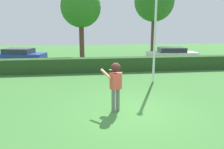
{
  "coord_description": "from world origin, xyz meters",
  "views": [
    {
      "loc": [
        -1.67,
        -7.36,
        3.02
      ],
      "look_at": [
        -0.54,
        1.13,
        1.15
      ],
      "focal_mm": 35.3,
      "sensor_mm": 36.0,
      "label": 1
    }
  ],
  "objects_px": {
    "frisbee": "(113,70)",
    "parked_car_white": "(171,54)",
    "maple_tree": "(154,2)",
    "willow_tree": "(81,8)",
    "lamppost": "(155,20)",
    "person": "(116,81)",
    "parked_car_blue": "(19,55)"
  },
  "relations": [
    {
      "from": "maple_tree",
      "to": "parked_car_white",
      "type": "bearing_deg",
      "value": -89.12
    },
    {
      "from": "parked_car_white",
      "to": "maple_tree",
      "type": "height_order",
      "value": "maple_tree"
    },
    {
      "from": "parked_car_white",
      "to": "maple_tree",
      "type": "xyz_separation_m",
      "value": [
        -0.08,
        5.12,
        4.87
      ]
    },
    {
      "from": "lamppost",
      "to": "frisbee",
      "type": "bearing_deg",
      "value": -128.27
    },
    {
      "from": "maple_tree",
      "to": "person",
      "type": "bearing_deg",
      "value": -112.15
    },
    {
      "from": "person",
      "to": "parked_car_blue",
      "type": "relative_size",
      "value": 0.4
    },
    {
      "from": "lamppost",
      "to": "willow_tree",
      "type": "height_order",
      "value": "willow_tree"
    },
    {
      "from": "frisbee",
      "to": "willow_tree",
      "type": "xyz_separation_m",
      "value": [
        -1.15,
        11.73,
        3.16
      ]
    },
    {
      "from": "lamppost",
      "to": "willow_tree",
      "type": "xyz_separation_m",
      "value": [
        -3.89,
        8.26,
        1.26
      ]
    },
    {
      "from": "lamppost",
      "to": "parked_car_white",
      "type": "relative_size",
      "value": 1.39
    },
    {
      "from": "parked_car_blue",
      "to": "lamppost",
      "type": "bearing_deg",
      "value": -39.85
    },
    {
      "from": "maple_tree",
      "to": "willow_tree",
      "type": "height_order",
      "value": "maple_tree"
    },
    {
      "from": "willow_tree",
      "to": "maple_tree",
      "type": "bearing_deg",
      "value": 25.64
    },
    {
      "from": "parked_car_white",
      "to": "maple_tree",
      "type": "relative_size",
      "value": 0.57
    },
    {
      "from": "maple_tree",
      "to": "willow_tree",
      "type": "relative_size",
      "value": 1.21
    },
    {
      "from": "frisbee",
      "to": "lamppost",
      "type": "height_order",
      "value": "lamppost"
    },
    {
      "from": "maple_tree",
      "to": "frisbee",
      "type": "bearing_deg",
      "value": -112.9
    },
    {
      "from": "parked_car_white",
      "to": "willow_tree",
      "type": "bearing_deg",
      "value": 169.41
    },
    {
      "from": "frisbee",
      "to": "parked_car_white",
      "type": "distance_m",
      "value": 12.23
    },
    {
      "from": "person",
      "to": "parked_car_white",
      "type": "xyz_separation_m",
      "value": [
        6.55,
        10.77,
        -0.45
      ]
    },
    {
      "from": "person",
      "to": "willow_tree",
      "type": "xyz_separation_m",
      "value": [
        -1.19,
        12.22,
        3.46
      ]
    },
    {
      "from": "lamppost",
      "to": "parked_car_white",
      "type": "bearing_deg",
      "value": 60.55
    },
    {
      "from": "person",
      "to": "maple_tree",
      "type": "relative_size",
      "value": 0.23
    },
    {
      "from": "person",
      "to": "parked_car_blue",
      "type": "distance_m",
      "value": 13.21
    },
    {
      "from": "parked_car_blue",
      "to": "parked_car_white",
      "type": "distance_m",
      "value": 12.96
    },
    {
      "from": "lamppost",
      "to": "parked_car_blue",
      "type": "distance_m",
      "value": 12.13
    },
    {
      "from": "frisbee",
      "to": "maple_tree",
      "type": "xyz_separation_m",
      "value": [
        6.51,
        15.4,
        4.12
      ]
    },
    {
      "from": "frisbee",
      "to": "maple_tree",
      "type": "distance_m",
      "value": 17.22
    },
    {
      "from": "maple_tree",
      "to": "willow_tree",
      "type": "distance_m",
      "value": 8.55
    },
    {
      "from": "frisbee",
      "to": "lamppost",
      "type": "xyz_separation_m",
      "value": [
        2.74,
        3.47,
        1.9
      ]
    },
    {
      "from": "lamppost",
      "to": "willow_tree",
      "type": "bearing_deg",
      "value": 115.25
    },
    {
      "from": "parked_car_blue",
      "to": "parked_car_white",
      "type": "height_order",
      "value": "same"
    }
  ]
}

